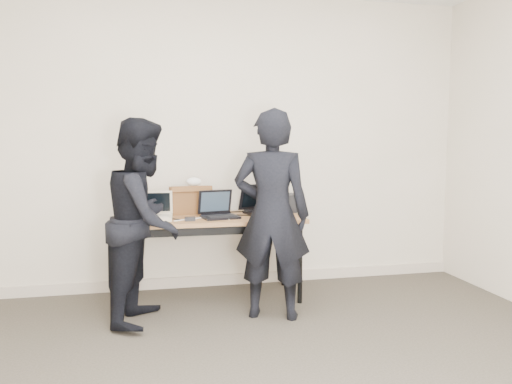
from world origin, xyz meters
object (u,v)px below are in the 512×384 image
object	(u,v)px
laptop_right	(263,206)
laptop_beige	(155,214)
person_typist	(272,215)
equipment_box	(280,203)
leather_satchel	(191,199)
person_observer	(144,221)
laptop_center	(218,211)
desk	(214,224)

from	to	relation	value
laptop_right	laptop_beige	bearing A→B (deg)	171.28
laptop_beige	person_typist	distance (m)	1.00
laptop_right	equipment_box	bearing A→B (deg)	-0.50
equipment_box	laptop_right	bearing A→B (deg)	-161.94
person_typist	laptop_beige	bearing A→B (deg)	-9.03
leather_satchel	laptop_beige	bearing A→B (deg)	-145.77
leather_satchel	person_typist	xyz separation A→B (m)	(0.55, -0.75, -0.04)
laptop_right	leather_satchel	size ratio (longest dim) A/B	1.17
equipment_box	person_observer	world-z (taller)	person_observer
laptop_center	person_typist	size ratio (longest dim) A/B	0.21
person_typist	equipment_box	bearing A→B (deg)	-89.17
laptop_center	person_observer	world-z (taller)	person_observer
desk	leather_satchel	world-z (taller)	leather_satchel
laptop_beige	person_typist	size ratio (longest dim) A/B	0.19
leather_satchel	equipment_box	bearing A→B (deg)	-7.33
laptop_beige	person_observer	world-z (taller)	person_observer
laptop_beige	equipment_box	world-z (taller)	laptop_beige
person_typist	person_observer	bearing A→B (deg)	11.94
laptop_right	leather_satchel	xyz separation A→B (m)	(-0.64, 0.09, 0.07)
equipment_box	person_observer	distance (m)	1.34
laptop_beige	leather_satchel	bearing A→B (deg)	43.61
person_typist	laptop_right	bearing A→B (deg)	-76.86
desk	laptop_right	bearing A→B (deg)	17.08
laptop_beige	leather_satchel	xyz separation A→B (m)	(0.32, 0.26, 0.08)
laptop_right	laptop_center	bearing A→B (deg)	-176.69
laptop_center	leather_satchel	distance (m)	0.35
laptop_beige	person_typist	world-z (taller)	person_typist
laptop_right	leather_satchel	world-z (taller)	laptop_right
desk	person_observer	world-z (taller)	person_observer
laptop_center	person_observer	xyz separation A→B (m)	(-0.61, -0.34, -0.00)
desk	equipment_box	world-z (taller)	equipment_box
desk	laptop_beige	size ratio (longest dim) A/B	4.99
leather_satchel	person_observer	bearing A→B (deg)	-128.34
laptop_center	leather_satchel	bearing A→B (deg)	117.69
equipment_box	person_typist	world-z (taller)	person_typist
laptop_right	person_typist	world-z (taller)	person_typist
desk	equipment_box	distance (m)	0.67
laptop_beige	laptop_center	size ratio (longest dim) A/B	0.88
person_typist	person_observer	size ratio (longest dim) A/B	1.05
leather_satchel	person_typist	bearing A→B (deg)	-58.37
laptop_center	leather_satchel	size ratio (longest dim) A/B	0.92
laptop_right	person_observer	xyz separation A→B (m)	(-1.04, -0.52, -0.01)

